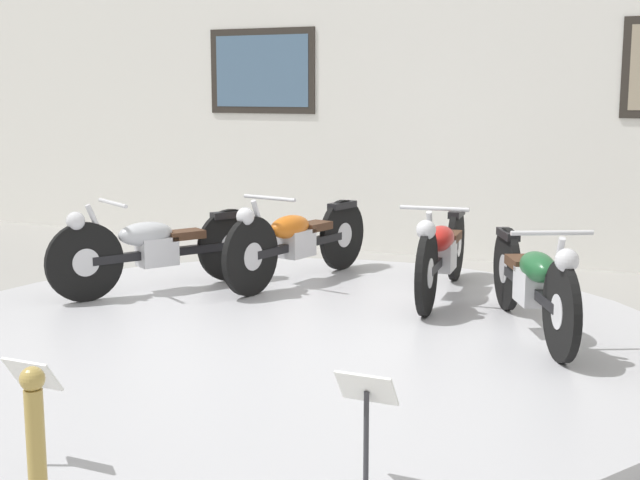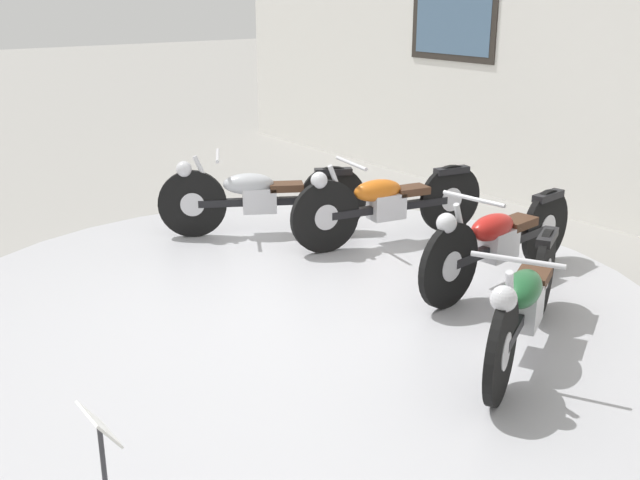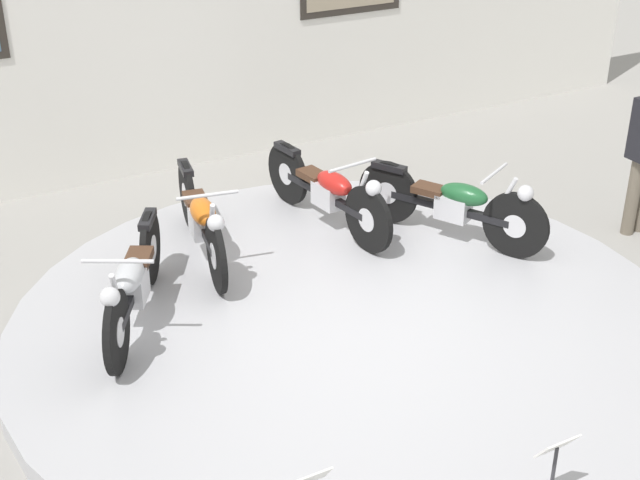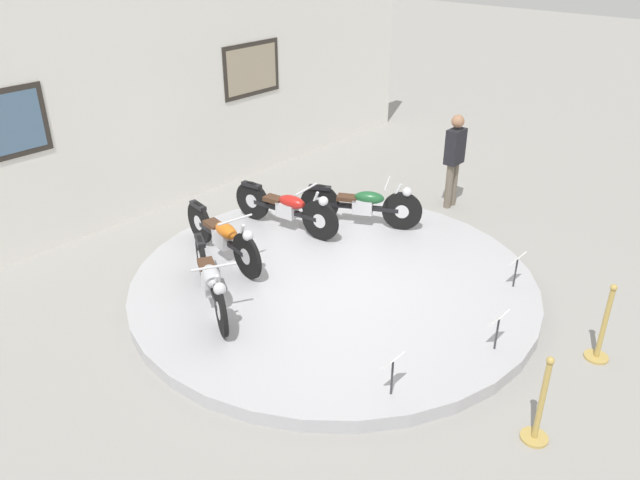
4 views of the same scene
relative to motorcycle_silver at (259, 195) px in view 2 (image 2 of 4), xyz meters
The scene contains 8 objects.
ground_plane 1.83m from the motorcycle_silver, 24.47° to the right, with size 60.00×60.00×0.00m, color gray.
display_platform 1.80m from the motorcycle_silver, 24.47° to the right, with size 5.63×5.63×0.18m, color #ADADB2.
back_wall 4.05m from the motorcycle_silver, 65.55° to the left, with size 14.00×0.22×3.79m.
motorcycle_silver is the anchor object (origin of this frame).
motorcycle_orange 1.23m from the motorcycle_silver, 41.71° to the left, with size 0.56×1.99×0.81m.
motorcycle_red 2.39m from the motorcycle_silver, 19.92° to the left, with size 0.54×1.99×0.80m.
motorcycle_green 3.16m from the motorcycle_silver, ahead, with size 0.97×1.79×0.80m.
info_placard_front_right 4.07m from the motorcycle_silver, 42.11° to the right, with size 0.26×0.11×0.51m.
Camera 2 is at (4.32, -2.93, 2.43)m, focal length 42.00 mm.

